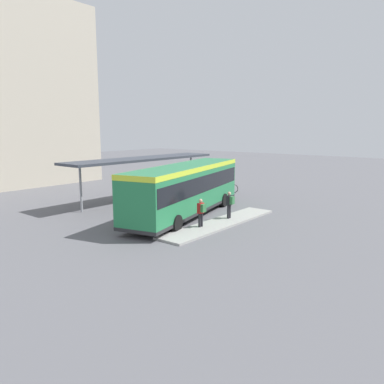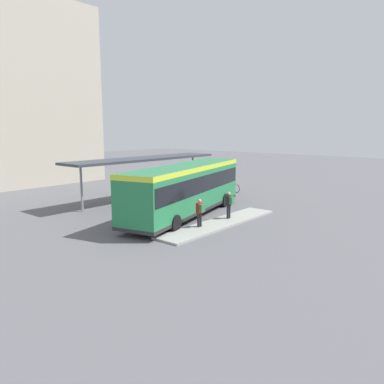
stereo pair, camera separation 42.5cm
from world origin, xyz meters
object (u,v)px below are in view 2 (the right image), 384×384
at_px(bicycle_white, 232,188).
at_px(pedestrian_companion, 200,211).
at_px(bicycle_black, 224,187).
at_px(city_bus, 186,186).
at_px(pedestrian_waiting, 229,203).
at_px(bicycle_green, 215,186).
at_px(potted_planter_near_shelter, 205,186).

bearing_deg(bicycle_white, pedestrian_companion, -64.04).
bearing_deg(bicycle_white, bicycle_black, 174.10).
bearing_deg(city_bus, pedestrian_waiting, -89.24).
height_order(pedestrian_waiting, bicycle_black, pedestrian_waiting).
bearing_deg(bicycle_green, city_bus, -70.37).
height_order(bicycle_green, potted_planter_near_shelter, potted_planter_near_shelter).
bearing_deg(bicycle_black, pedestrian_waiting, -43.77).
distance_m(pedestrian_companion, bicycle_white, 12.90).
bearing_deg(potted_planter_near_shelter, bicycle_white, -21.91).
bearing_deg(city_bus, bicycle_black, 7.32).
height_order(pedestrian_waiting, bicycle_green, pedestrian_waiting).
bearing_deg(potted_planter_near_shelter, bicycle_black, -2.87).
distance_m(city_bus, bicycle_black, 10.51).
relative_size(bicycle_black, bicycle_green, 0.90).
xyz_separation_m(pedestrian_waiting, bicycle_white, (8.81, 5.80, -0.70)).
distance_m(pedestrian_companion, bicycle_green, 13.71).
relative_size(pedestrian_waiting, pedestrian_companion, 1.04).
height_order(pedestrian_companion, potted_planter_near_shelter, pedestrian_companion).
relative_size(pedestrian_companion, bicycle_green, 0.89).
distance_m(bicycle_green, potted_planter_near_shelter, 2.59).
distance_m(city_bus, bicycle_green, 10.72).
xyz_separation_m(city_bus, pedestrian_waiting, (0.77, -2.86, -0.85)).
xyz_separation_m(pedestrian_waiting, potted_planter_near_shelter, (6.28, 6.82, -0.34)).
relative_size(pedestrian_companion, potted_planter_near_shelter, 1.13).
bearing_deg(pedestrian_waiting, pedestrian_companion, 83.58).
bearing_deg(pedestrian_companion, bicycle_white, -59.41).
relative_size(pedestrian_waiting, bicycle_black, 1.03).
bearing_deg(city_bus, potted_planter_near_shelter, 15.02).
bearing_deg(bicycle_black, potted_planter_near_shelter, -83.58).
bearing_deg(bicycle_black, city_bus, -59.11).
xyz_separation_m(bicycle_white, bicycle_black, (0.09, 0.88, -0.02)).
distance_m(pedestrian_waiting, pedestrian_companion, 2.75).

